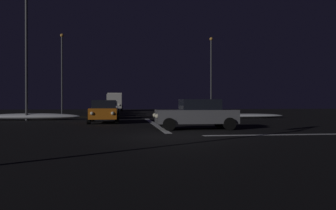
{
  "coord_description": "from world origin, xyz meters",
  "views": [
    {
      "loc": [
        -2.07,
        -14.18,
        1.39
      ],
      "look_at": [
        1.4,
        12.02,
        1.22
      ],
      "focal_mm": 36.85,
      "sensor_mm": 36.0,
      "label": 1
    }
  ],
  "objects_px": {
    "sedan_black": "(104,108)",
    "sedan_green": "(109,107)",
    "box_truck": "(115,101)",
    "streetlamp_left_near": "(26,49)",
    "streetlamp_left_far": "(62,68)",
    "streetlamp_right_far": "(211,70)",
    "sedan_gray_crossing": "(197,114)",
    "sedan_blue": "(111,107)",
    "sedan_white": "(110,108)",
    "sedan_orange": "(104,111)",
    "sedan_silver": "(104,109)"
  },
  "relations": [
    {
      "from": "sedan_green",
      "to": "box_truck",
      "type": "distance_m",
      "value": 13.21
    },
    {
      "from": "sedan_orange",
      "to": "sedan_white",
      "type": "relative_size",
      "value": 1.0
    },
    {
      "from": "streetlamp_left_near",
      "to": "streetlamp_right_far",
      "type": "bearing_deg",
      "value": 40.05
    },
    {
      "from": "sedan_gray_crossing",
      "to": "streetlamp_left_far",
      "type": "bearing_deg",
      "value": 113.23
    },
    {
      "from": "streetlamp_left_near",
      "to": "streetlamp_right_far",
      "type": "height_order",
      "value": "streetlamp_right_far"
    },
    {
      "from": "streetlamp_left_near",
      "to": "streetlamp_right_far",
      "type": "xyz_separation_m",
      "value": [
        19.04,
        16.0,
        0.07
      ]
    },
    {
      "from": "sedan_silver",
      "to": "sedan_blue",
      "type": "relative_size",
      "value": 1.0
    },
    {
      "from": "sedan_black",
      "to": "streetlamp_left_near",
      "type": "relative_size",
      "value": 0.44
    },
    {
      "from": "sedan_white",
      "to": "sedan_blue",
      "type": "bearing_deg",
      "value": 91.38
    },
    {
      "from": "sedan_black",
      "to": "sedan_blue",
      "type": "relative_size",
      "value": 1.0
    },
    {
      "from": "streetlamp_left_far",
      "to": "streetlamp_right_far",
      "type": "height_order",
      "value": "streetlamp_right_far"
    },
    {
      "from": "sedan_black",
      "to": "streetlamp_right_far",
      "type": "bearing_deg",
      "value": 30.63
    },
    {
      "from": "sedan_black",
      "to": "sedan_orange",
      "type": "bearing_deg",
      "value": -87.03
    },
    {
      "from": "sedan_black",
      "to": "sedan_green",
      "type": "height_order",
      "value": "same"
    },
    {
      "from": "sedan_gray_crossing",
      "to": "streetlamp_right_far",
      "type": "bearing_deg",
      "value": 73.74
    },
    {
      "from": "sedan_green",
      "to": "sedan_gray_crossing",
      "type": "distance_m",
      "value": 29.98
    },
    {
      "from": "sedan_black",
      "to": "streetlamp_left_far",
      "type": "distance_m",
      "value": 10.89
    },
    {
      "from": "sedan_gray_crossing",
      "to": "streetlamp_left_far",
      "type": "relative_size",
      "value": 0.43
    },
    {
      "from": "sedan_green",
      "to": "streetlamp_left_near",
      "type": "distance_m",
      "value": 20.41
    },
    {
      "from": "sedan_gray_crossing",
      "to": "streetlamp_right_far",
      "type": "xyz_separation_m",
      "value": [
        7.7,
        26.41,
        4.9
      ]
    },
    {
      "from": "sedan_blue",
      "to": "box_truck",
      "type": "height_order",
      "value": "box_truck"
    },
    {
      "from": "box_truck",
      "to": "streetlamp_left_far",
      "type": "distance_m",
      "value": 17.76
    },
    {
      "from": "sedan_black",
      "to": "streetlamp_right_far",
      "type": "xyz_separation_m",
      "value": [
        13.47,
        7.97,
        4.9
      ]
    },
    {
      "from": "sedan_blue",
      "to": "sedan_gray_crossing",
      "type": "height_order",
      "value": "same"
    },
    {
      "from": "sedan_orange",
      "to": "sedan_green",
      "type": "xyz_separation_m",
      "value": [
        -0.57,
        22.83,
        0.0
      ]
    },
    {
      "from": "sedan_green",
      "to": "streetlamp_left_near",
      "type": "height_order",
      "value": "streetlamp_left_near"
    },
    {
      "from": "sedan_white",
      "to": "streetlamp_left_far",
      "type": "xyz_separation_m",
      "value": [
        -6.01,
        2.24,
        4.89
      ]
    },
    {
      "from": "sedan_white",
      "to": "sedan_gray_crossing",
      "type": "bearing_deg",
      "value": -77.57
    },
    {
      "from": "streetlamp_left_near",
      "to": "sedan_black",
      "type": "bearing_deg",
      "value": 55.25
    },
    {
      "from": "sedan_orange",
      "to": "box_truck",
      "type": "relative_size",
      "value": 0.52
    },
    {
      "from": "sedan_white",
      "to": "streetlamp_left_near",
      "type": "distance_m",
      "value": 15.77
    },
    {
      "from": "sedan_green",
      "to": "sedan_blue",
      "type": "bearing_deg",
      "value": 88.69
    },
    {
      "from": "sedan_orange",
      "to": "sedan_green",
      "type": "height_order",
      "value": "same"
    },
    {
      "from": "box_truck",
      "to": "streetlamp_right_far",
      "type": "bearing_deg",
      "value": -51.42
    },
    {
      "from": "sedan_white",
      "to": "sedan_blue",
      "type": "xyz_separation_m",
      "value": [
        -0.26,
        10.86,
        0.0
      ]
    },
    {
      "from": "sedan_green",
      "to": "sedan_silver",
      "type": "bearing_deg",
      "value": -89.22
    },
    {
      "from": "sedan_blue",
      "to": "sedan_gray_crossing",
      "type": "xyz_separation_m",
      "value": [
        5.59,
        -35.03,
        0.0
      ]
    },
    {
      "from": "sedan_orange",
      "to": "sedan_silver",
      "type": "bearing_deg",
      "value": 93.11
    },
    {
      "from": "box_truck",
      "to": "streetlamp_left_near",
      "type": "xyz_separation_m",
      "value": [
        -6.12,
        -32.19,
        3.93
      ]
    },
    {
      "from": "sedan_black",
      "to": "box_truck",
      "type": "xyz_separation_m",
      "value": [
        0.55,
        24.16,
        0.91
      ]
    },
    {
      "from": "sedan_silver",
      "to": "streetlamp_left_far",
      "type": "bearing_deg",
      "value": 113.42
    },
    {
      "from": "sedan_gray_crossing",
      "to": "sedan_green",
      "type": "bearing_deg",
      "value": 101.0
    },
    {
      "from": "sedan_silver",
      "to": "box_truck",
      "type": "distance_m",
      "value": 29.69
    },
    {
      "from": "sedan_black",
      "to": "sedan_green",
      "type": "xyz_separation_m",
      "value": [
        0.05,
        11.0,
        0.0
      ]
    },
    {
      "from": "sedan_blue",
      "to": "streetlamp_right_far",
      "type": "distance_m",
      "value": 16.59
    },
    {
      "from": "streetlamp_right_far",
      "to": "box_truck",
      "type": "bearing_deg",
      "value": 128.58
    },
    {
      "from": "sedan_black",
      "to": "sedan_gray_crossing",
      "type": "distance_m",
      "value": 19.32
    },
    {
      "from": "streetlamp_left_far",
      "to": "streetlamp_right_far",
      "type": "relative_size",
      "value": 1.0
    },
    {
      "from": "sedan_blue",
      "to": "box_truck",
      "type": "distance_m",
      "value": 7.63
    },
    {
      "from": "sedan_orange",
      "to": "sedan_gray_crossing",
      "type": "relative_size",
      "value": 1.0
    }
  ]
}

